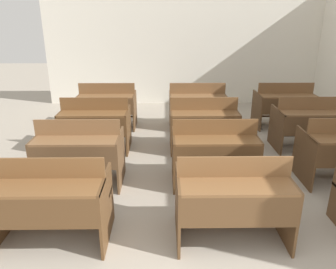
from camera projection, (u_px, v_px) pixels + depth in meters
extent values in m
cube|color=white|center=(184.00, 47.00, 8.41)|extent=(7.09, 0.06, 2.95)
cube|color=#54371F|center=(107.00, 208.00, 3.41)|extent=(0.03, 0.73, 0.72)
cube|color=brown|center=(42.00, 188.00, 3.12)|extent=(1.15, 0.37, 0.03)
cube|color=#54371F|center=(38.00, 214.00, 3.01)|extent=(1.09, 0.02, 0.32)
cube|color=brown|center=(46.00, 168.00, 3.23)|extent=(1.15, 0.02, 0.22)
cube|color=brown|center=(58.00, 191.00, 3.60)|extent=(1.15, 0.27, 0.03)
cube|color=#54371F|center=(61.00, 213.00, 3.69)|extent=(1.09, 0.04, 0.04)
cube|color=brown|center=(178.00, 207.00, 3.42)|extent=(0.03, 0.73, 0.72)
cube|color=brown|center=(284.00, 207.00, 3.44)|extent=(0.03, 0.73, 0.72)
cube|color=brown|center=(237.00, 186.00, 3.14)|extent=(1.15, 0.37, 0.03)
cube|color=brown|center=(240.00, 212.00, 3.04)|extent=(1.09, 0.02, 0.32)
cube|color=brown|center=(235.00, 167.00, 3.26)|extent=(1.15, 0.02, 0.22)
cube|color=brown|center=(228.00, 190.00, 3.62)|extent=(1.15, 0.27, 0.03)
cube|color=brown|center=(226.00, 211.00, 3.72)|extent=(1.09, 0.04, 0.04)
cube|color=brown|center=(40.00, 159.00, 4.56)|extent=(0.03, 0.73, 0.72)
cube|color=brown|center=(121.00, 159.00, 4.58)|extent=(0.03, 0.73, 0.72)
cube|color=brown|center=(75.00, 141.00, 4.28)|extent=(1.15, 0.37, 0.03)
cube|color=brown|center=(73.00, 159.00, 4.18)|extent=(1.09, 0.02, 0.32)
cube|color=brown|center=(77.00, 127.00, 4.40)|extent=(1.15, 0.02, 0.22)
cube|color=brown|center=(84.00, 148.00, 4.76)|extent=(1.15, 0.27, 0.03)
cube|color=brown|center=(86.00, 165.00, 4.86)|extent=(1.09, 0.04, 0.04)
cube|color=#53361D|center=(174.00, 159.00, 4.58)|extent=(0.03, 0.73, 0.72)
cube|color=#53361D|center=(253.00, 158.00, 4.59)|extent=(0.03, 0.73, 0.72)
cube|color=brown|center=(217.00, 140.00, 4.30)|extent=(1.15, 0.37, 0.03)
cube|color=#53361D|center=(218.00, 158.00, 4.20)|extent=(1.09, 0.02, 0.32)
cube|color=brown|center=(215.00, 127.00, 4.42)|extent=(1.15, 0.02, 0.22)
cube|color=brown|center=(211.00, 148.00, 4.78)|extent=(1.15, 0.27, 0.03)
cube|color=#53361D|center=(211.00, 165.00, 4.87)|extent=(1.09, 0.04, 0.04)
cube|color=brown|center=(304.00, 157.00, 4.62)|extent=(0.03, 0.73, 0.72)
cube|color=brown|center=(336.00, 147.00, 4.82)|extent=(1.15, 0.27, 0.03)
cube|color=brown|center=(333.00, 163.00, 4.92)|extent=(1.09, 0.04, 0.04)
cube|color=#52351C|center=(64.00, 130.00, 5.72)|extent=(0.03, 0.73, 0.72)
cube|color=#52351C|center=(128.00, 130.00, 5.74)|extent=(0.03, 0.73, 0.72)
cube|color=brown|center=(93.00, 114.00, 5.44)|extent=(1.15, 0.37, 0.03)
cube|color=#52351C|center=(91.00, 127.00, 5.34)|extent=(1.09, 0.02, 0.32)
cube|color=brown|center=(94.00, 104.00, 5.56)|extent=(1.15, 0.02, 0.22)
cube|color=brown|center=(98.00, 122.00, 5.92)|extent=(1.15, 0.27, 0.03)
cube|color=#52351C|center=(99.00, 136.00, 6.02)|extent=(1.09, 0.04, 0.04)
cube|color=#54381F|center=(171.00, 130.00, 5.73)|extent=(0.03, 0.73, 0.72)
cube|color=#54381F|center=(235.00, 130.00, 5.74)|extent=(0.03, 0.73, 0.72)
cube|color=brown|center=(205.00, 114.00, 5.45)|extent=(1.15, 0.37, 0.03)
cube|color=#54381F|center=(206.00, 127.00, 5.35)|extent=(1.09, 0.02, 0.32)
cube|color=brown|center=(204.00, 104.00, 5.57)|extent=(1.15, 0.02, 0.22)
cube|color=brown|center=(202.00, 122.00, 5.93)|extent=(1.15, 0.27, 0.03)
cube|color=#54381F|center=(201.00, 136.00, 6.02)|extent=(1.09, 0.04, 0.04)
cube|color=brown|center=(276.00, 129.00, 5.77)|extent=(0.03, 0.73, 0.72)
cube|color=brown|center=(315.00, 113.00, 5.48)|extent=(1.15, 0.37, 0.03)
cube|color=brown|center=(318.00, 126.00, 5.38)|extent=(1.09, 0.02, 0.32)
cube|color=brown|center=(312.00, 103.00, 5.60)|extent=(1.15, 0.02, 0.22)
cube|color=brown|center=(303.00, 121.00, 5.97)|extent=(1.15, 0.27, 0.03)
cube|color=brown|center=(301.00, 135.00, 6.06)|extent=(1.09, 0.04, 0.04)
cube|color=brown|center=(81.00, 111.00, 6.88)|extent=(0.03, 0.73, 0.72)
cube|color=brown|center=(135.00, 110.00, 6.89)|extent=(0.03, 0.73, 0.72)
cube|color=brown|center=(106.00, 96.00, 6.60)|extent=(1.15, 0.37, 0.03)
cube|color=brown|center=(105.00, 107.00, 6.50)|extent=(1.09, 0.02, 0.32)
cube|color=brown|center=(107.00, 88.00, 6.72)|extent=(1.15, 0.02, 0.22)
cube|color=brown|center=(110.00, 104.00, 7.08)|extent=(1.15, 0.27, 0.03)
cube|color=brown|center=(110.00, 116.00, 7.17)|extent=(1.09, 0.04, 0.04)
cube|color=brown|center=(170.00, 110.00, 6.89)|extent=(0.03, 0.73, 0.72)
cube|color=brown|center=(223.00, 110.00, 6.90)|extent=(0.03, 0.73, 0.72)
cube|color=brown|center=(198.00, 96.00, 6.61)|extent=(1.15, 0.37, 0.03)
cube|color=brown|center=(199.00, 107.00, 6.51)|extent=(1.09, 0.02, 0.32)
cube|color=brown|center=(198.00, 88.00, 6.73)|extent=(1.15, 0.02, 0.22)
cube|color=brown|center=(196.00, 104.00, 7.09)|extent=(1.15, 0.27, 0.03)
cube|color=brown|center=(195.00, 116.00, 7.18)|extent=(1.09, 0.04, 0.04)
cube|color=brown|center=(257.00, 110.00, 6.91)|extent=(0.03, 0.73, 0.72)
cube|color=brown|center=(309.00, 110.00, 6.92)|extent=(0.03, 0.73, 0.72)
cube|color=brown|center=(288.00, 96.00, 6.63)|extent=(1.15, 0.37, 0.03)
cube|color=brown|center=(290.00, 107.00, 6.53)|extent=(1.09, 0.02, 0.32)
cube|color=brown|center=(286.00, 88.00, 6.75)|extent=(1.15, 0.02, 0.22)
cube|color=brown|center=(280.00, 104.00, 7.11)|extent=(1.15, 0.27, 0.03)
cube|color=brown|center=(278.00, 116.00, 7.20)|extent=(1.09, 0.04, 0.04)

